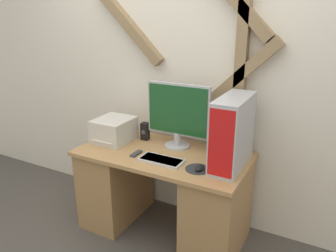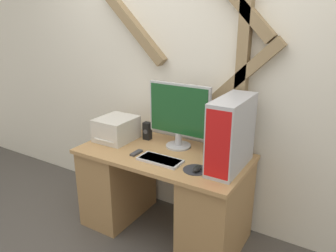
% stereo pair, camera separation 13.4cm
% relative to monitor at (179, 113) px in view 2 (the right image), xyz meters
% --- Properties ---
extents(wall_back, '(6.40, 0.13, 2.70)m').
position_rel_monitor_xyz_m(wall_back, '(-0.04, 0.23, 0.37)').
color(wall_back, silver).
rests_on(wall_back, ground_plane).
extents(desk, '(1.31, 0.68, 0.70)m').
position_rel_monitor_xyz_m(desk, '(-0.04, -0.16, -0.62)').
color(desk, tan).
rests_on(desk, ground_plane).
extents(monitor, '(0.52, 0.20, 0.51)m').
position_rel_monitor_xyz_m(monitor, '(0.00, 0.00, 0.00)').
color(monitor, '#B7B7BC').
rests_on(monitor, desk).
extents(keyboard, '(0.33, 0.15, 0.02)m').
position_rel_monitor_xyz_m(keyboard, '(0.02, -0.31, -0.27)').
color(keyboard, silver).
rests_on(keyboard, desk).
extents(mousepad, '(0.17, 0.17, 0.00)m').
position_rel_monitor_xyz_m(mousepad, '(0.31, -0.30, -0.28)').
color(mousepad, '#2D2D33').
rests_on(mousepad, desk).
extents(mouse, '(0.05, 0.10, 0.04)m').
position_rel_monitor_xyz_m(mouse, '(0.32, -0.31, -0.26)').
color(mouse, black).
rests_on(mouse, mousepad).
extents(computer_tower, '(0.18, 0.48, 0.50)m').
position_rel_monitor_xyz_m(computer_tower, '(0.48, -0.15, -0.03)').
color(computer_tower, '#B2B2B7').
rests_on(computer_tower, desk).
extents(printer, '(0.28, 0.33, 0.19)m').
position_rel_monitor_xyz_m(printer, '(-0.53, -0.14, -0.18)').
color(printer, beige).
rests_on(printer, desk).
extents(speaker_left, '(0.06, 0.06, 0.15)m').
position_rel_monitor_xyz_m(speaker_left, '(-0.31, 0.00, -0.20)').
color(speaker_left, black).
rests_on(speaker_left, desk).
extents(speaker_right, '(0.06, 0.06, 0.15)m').
position_rel_monitor_xyz_m(speaker_right, '(0.30, 0.01, -0.20)').
color(speaker_right, black).
rests_on(speaker_right, desk).
extents(remote_control, '(0.04, 0.12, 0.02)m').
position_rel_monitor_xyz_m(remote_control, '(-0.20, -0.29, -0.27)').
color(remote_control, '#38383D').
rests_on(remote_control, desk).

